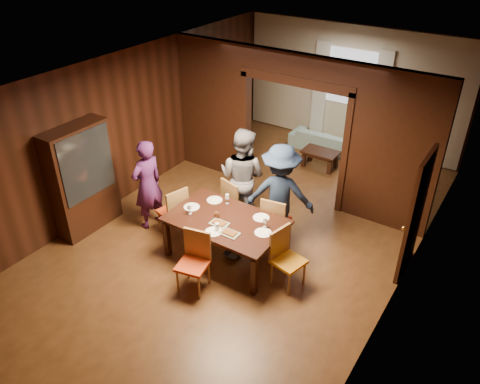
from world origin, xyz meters
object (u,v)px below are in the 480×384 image
Objects in this scene: sofa at (325,141)px; coffee_table at (320,159)px; person_grey at (242,177)px; person_navy at (280,194)px; person_purple at (148,185)px; chair_near at (193,264)px; chair_right at (289,260)px; dining_table at (226,238)px; hutch at (82,179)px; chair_far_r at (276,220)px; chair_far_l at (238,202)px; chair_left at (172,210)px.

coffee_table is (0.27, -0.88, -0.05)m from sofa.
person_grey is 0.85m from person_navy.
person_purple is 2.38m from person_navy.
chair_right is at bearing 24.45° from chair_near.
hutch reaches higher than dining_table.
sofa is at bearing -87.59° from chair_far_r.
person_navy is 0.97× the size of dining_table.
person_navy reaches higher than coffee_table.
hutch is (-2.55, -4.47, 0.80)m from coffee_table.
chair_far_l is at bearing -96.09° from coffee_table.
dining_table is 0.94× the size of hutch.
sofa is 5.62m from chair_near.
person_purple is at bearing 139.50° from chair_near.
chair_near is (-1.17, -0.88, 0.00)m from chair_right.
chair_right and chair_near have the same top height.
dining_table is 0.94m from chair_far_r.
chair_right is 1.47m from chair_near.
chair_far_r is (-0.69, 0.83, 0.00)m from chair_right.
chair_near is at bearing 96.87° from person_grey.
coffee_table is (0.31, 2.75, -0.73)m from person_grey.
person_grey is 1.92× the size of chair_far_r.
person_grey is 1.92× the size of chair_right.
dining_table is (0.38, -1.07, -0.55)m from person_grey.
person_grey is 0.47m from chair_far_l.
chair_far_l is (-1.57, 0.95, 0.00)m from chair_right.
chair_near is (0.08, -4.73, 0.28)m from coffee_table.
dining_table is (0.34, -4.70, 0.13)m from sofa.
person_grey is 1.92× the size of chair_near.
person_grey is 1.09× the size of sofa.
sofa is 1.76× the size of chair_near.
chair_near is (-0.45, -1.87, -0.43)m from person_navy.
chair_right is 1.00× the size of chair_near.
chair_left is at bearing 178.15° from dining_table.
person_grey reaches higher than sofa.
chair_far_r is at bearing 101.27° from sofa.
chair_right is at bearing 103.93° from chair_left.
chair_far_r is at bearing 158.36° from person_grey.
dining_table is at bearing 98.42° from person_purple.
person_purple is 1.99m from chair_near.
person_grey is 1.97m from chair_right.
dining_table is 1.19m from chair_right.
person_navy is at bearing -79.46° from coffee_table.
person_grey reaches higher than chair_left.
hutch is at bearing -45.16° from person_purple.
sofa is 1.76× the size of chair_right.
person_purple is 4.92m from sofa.
person_navy is 2.28× the size of coffee_table.
person_navy reaches higher than chair_far_r.
dining_table is 1.94× the size of chair_far_r.
chair_far_l is (0.82, 0.88, 0.00)m from chair_left.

